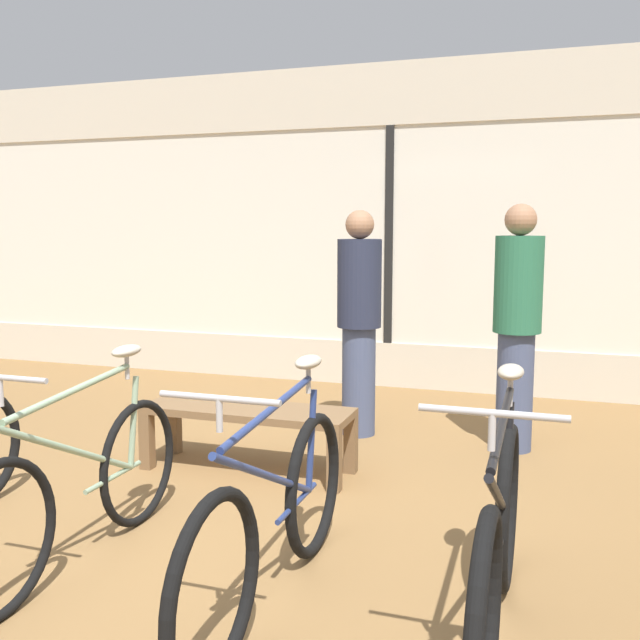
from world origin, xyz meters
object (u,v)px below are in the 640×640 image
at_px(bicycle_right, 498,547).
at_px(display_bench, 248,418).
at_px(customer_by_window, 359,318).
at_px(bicycle_center_left, 81,486).
at_px(bicycle_center_right, 274,518).
at_px(customer_near_rack, 517,322).

xyz_separation_m(bicycle_right, display_bench, (-1.74, 1.53, -0.05)).
xyz_separation_m(bicycle_right, customer_by_window, (-1.27, 2.59, 0.52)).
bearing_deg(customer_by_window, bicycle_right, -63.86).
relative_size(bicycle_center_left, display_bench, 1.23).
bearing_deg(bicycle_right, customer_by_window, 116.14).
relative_size(bicycle_center_left, bicycle_center_right, 0.97).
bearing_deg(customer_near_rack, bicycle_center_right, -108.03).
relative_size(bicycle_right, customer_by_window, 1.01).
height_order(bicycle_center_left, customer_by_window, customer_by_window).
bearing_deg(customer_near_rack, bicycle_right, -87.93).
bearing_deg(customer_by_window, bicycle_center_right, -82.43).
distance_m(bicycle_right, display_bench, 2.32).
height_order(bicycle_right, customer_near_rack, customer_near_rack).
relative_size(bicycle_center_right, customer_by_window, 1.02).
bearing_deg(bicycle_center_right, customer_by_window, 97.57).
bearing_deg(bicycle_right, bicycle_center_left, 178.02).
height_order(bicycle_center_left, customer_near_rack, customer_near_rack).
distance_m(bicycle_center_right, display_bench, 1.73).
xyz_separation_m(bicycle_right, customer_near_rack, (-0.09, 2.57, 0.54)).
bearing_deg(bicycle_center_left, bicycle_center_right, -3.49).
bearing_deg(bicycle_right, display_bench, 138.60).
bearing_deg(display_bench, customer_near_rack, 32.05).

